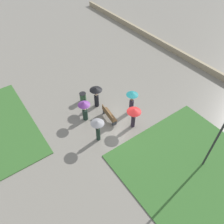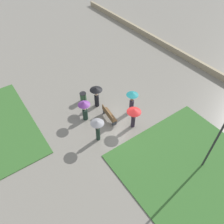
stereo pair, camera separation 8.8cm
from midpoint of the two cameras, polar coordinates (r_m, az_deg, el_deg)
ground_plane at (r=16.92m, az=2.51°, el=-2.38°), size 90.00×90.00×0.00m
lawn_patch_near at (r=15.32m, az=19.87°, el=-13.42°), size 8.10×8.42×0.06m
parapet_wall at (r=23.56m, az=24.47°, el=9.78°), size 45.00×0.35×0.61m
park_bench at (r=16.74m, az=-1.01°, el=-0.68°), size 1.74×0.61×0.90m
lamp_post at (r=13.52m, az=25.77°, el=-5.74°), size 0.32×0.32×4.58m
trash_bin at (r=18.42m, az=-7.72°, el=3.82°), size 0.56×0.56×0.84m
crowd_person_purple at (r=16.36m, az=-7.38°, el=1.06°), size 0.92×0.92×1.78m
crowd_person_grey at (r=14.78m, az=-3.93°, el=-3.88°), size 0.93×0.93×1.88m
crowd_person_red at (r=15.64m, az=5.58°, el=-0.29°), size 1.05×1.05×1.80m
crowd_person_black at (r=17.36m, az=-4.30°, el=4.72°), size 1.00×1.00×1.86m
crowd_person_teal at (r=16.75m, az=5.09°, el=3.57°), size 0.92×0.92×2.03m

